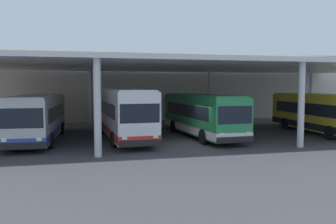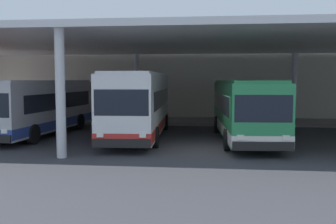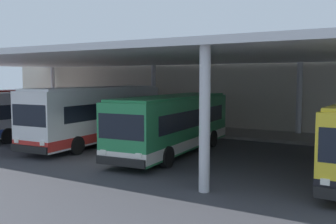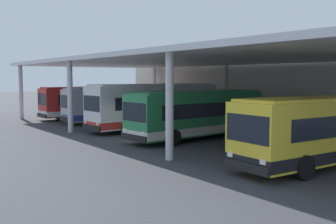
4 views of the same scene
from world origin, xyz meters
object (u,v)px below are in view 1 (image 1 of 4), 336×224
Objects in this scene: bus_middle_bay at (124,113)px; bus_departing at (318,113)px; bus_second_bay at (38,117)px; bus_far_bay at (201,115)px; bench_waiting at (36,121)px.

bus_departing is at bearing -3.36° from bus_middle_bay.
bus_second_bay and bus_far_bay have the same top height.
bus_middle_bay is at bearing -49.09° from bench_waiting.
bus_far_bay is (5.74, -0.46, -0.19)m from bus_middle_bay.
bus_far_bay reaches higher than bench_waiting.
bus_middle_bay reaches higher than bench_waiting.
bus_second_bay is 1.00× the size of bus_far_bay.
bus_far_bay is 1.00× the size of bus_departing.
bus_departing is (15.48, -0.91, -0.19)m from bus_middle_bay.
bus_second_bay is at bearing -81.42° from bench_waiting.
bus_departing is (9.74, -0.44, 0.00)m from bus_far_bay.
bus_far_bay is (11.60, -0.71, 0.00)m from bus_second_bay.
bus_second_bay is at bearing 177.59° from bus_middle_bay.
bus_second_bay is 5.91× the size of bench_waiting.
bus_far_bay is at bearing -3.51° from bus_second_bay.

